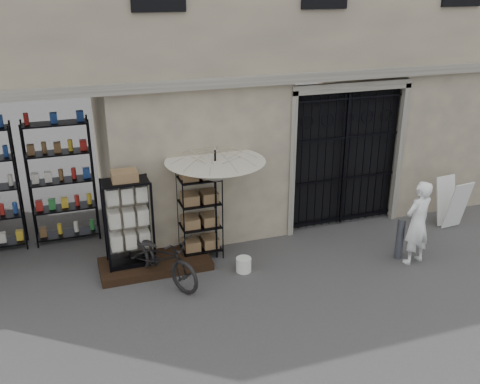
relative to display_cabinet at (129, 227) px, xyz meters
name	(u,v)px	position (x,y,z in m)	size (l,w,h in m)	color
ground	(310,287)	(2.81, -1.62, -0.86)	(80.00, 80.00, 0.00)	black
main_building	(236,3)	(2.81, 2.38, 3.64)	(14.00, 4.00, 9.00)	tan
shop_recess	(24,182)	(-1.69, 1.18, 0.64)	(3.00, 1.70, 3.00)	black
shop_shelving	(24,186)	(-1.74, 1.68, 0.39)	(2.70, 0.50, 2.50)	black
iron_gate	(341,156)	(4.56, 0.66, 0.64)	(2.50, 0.21, 3.00)	black
step_platform	(155,264)	(0.41, -0.07, -0.79)	(2.00, 0.90, 0.15)	black
display_cabinet	(129,227)	(0.00, 0.00, 0.00)	(0.92, 0.76, 1.72)	black
wire_rack	(200,216)	(1.34, 0.13, -0.04)	(0.88, 0.78, 1.68)	black
market_umbrella	(215,166)	(1.60, -0.06, 0.99)	(1.99, 2.01, 2.57)	black
white_bucket	(244,265)	(1.91, -0.72, -0.73)	(0.28, 0.28, 0.27)	silver
bicycle	(162,281)	(0.43, -0.57, -0.86)	(0.63, 0.95, 1.81)	black
steel_bollard	(400,239)	(4.86, -1.21, -0.46)	(0.15, 0.15, 0.81)	slate
shopkeeper	(412,262)	(5.03, -1.43, -0.86)	(0.59, 1.61, 0.39)	white
easel_sign	(452,203)	(6.72, -0.36, -0.32)	(0.55, 0.62, 1.05)	silver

